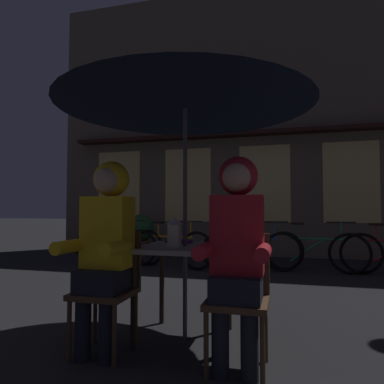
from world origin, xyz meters
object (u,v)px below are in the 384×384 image
person_right_hooded (237,238)px  bicycle_nearest (115,246)px  lantern (174,231)px  book (179,242)px  bicycle_second (171,248)px  potted_plant (141,231)px  chair_left (109,283)px  bicycle_third (251,250)px  bicycle_fourth (316,251)px  chair_right (239,291)px  cafe_table (185,258)px  patio_umbrella (185,86)px  person_left_hooded (106,235)px

person_right_hooded → bicycle_nearest: bearing=127.1°
lantern → book: (-0.05, 0.28, -0.11)m
bicycle_second → potted_plant: potted_plant is taller
chair_left → book: chair_left is taller
bicycle_third → bicycle_fourth: same height
chair_right → bicycle_second: 3.93m
person_right_hooded → book: 0.89m
cafe_table → potted_plant: potted_plant is taller
lantern → chair_left: bearing=-143.2°
lantern → book: 0.31m
book → lantern: bearing=-63.3°
chair_right → book: chair_right is taller
chair_left → person_right_hooded: size_ratio=0.62×
bicycle_third → bicycle_fourth: (1.04, 0.17, 0.00)m
lantern → bicycle_third: 3.33m
cafe_table → patio_umbrella: size_ratio=0.32×
book → bicycle_fourth: bearing=83.0°
patio_umbrella → book: bearing=118.7°
lantern → person_right_hooded: bearing=-33.4°
person_left_hooded → bicycle_second: size_ratio=0.85×
chair_left → bicycle_nearest: size_ratio=0.52×
patio_umbrella → bicycle_fourth: size_ratio=1.38×
patio_umbrella → person_right_hooded: (0.48, -0.43, -1.21)m
cafe_table → person_left_hooded: 0.67m
chair_left → bicycle_third: chair_left is taller
person_left_hooded → chair_right: bearing=3.4°
cafe_table → bicycle_fourth: 3.62m
chair_left → bicycle_second: 3.64m
chair_left → person_left_hooded: bearing=-90.0°
chair_right → bicycle_nearest: (-2.79, 3.63, -0.14)m
person_right_hooded → bicycle_third: (-0.25, 3.64, -0.50)m
bicycle_second → bicycle_third: bearing=0.6°
lantern → chair_left: 0.63m
patio_umbrella → book: size_ratio=11.55×
patio_umbrella → person_left_hooded: patio_umbrella is taller
person_left_hooded → book: 0.74m
cafe_table → bicycle_third: size_ratio=0.44×
chair_left → potted_plant: potted_plant is taller
chair_left → person_left_hooded: 0.36m
potted_plant → lantern: bearing=-63.7°
chair_right → person_right_hooded: person_right_hooded is taller
chair_right → potted_plant: size_ratio=0.95×
bicycle_nearest → potted_plant: (0.01, 1.19, 0.20)m
person_right_hooded → potted_plant: person_right_hooded is taller
bicycle_third → bicycle_fourth: bearing=9.1°
person_left_hooded → chair_left: bearing=90.0°
patio_umbrella → book: 1.33m
potted_plant → bicycle_second: bearing=-48.0°
chair_right → bicycle_fourth: bearing=78.1°
cafe_table → chair_right: bearing=-37.5°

